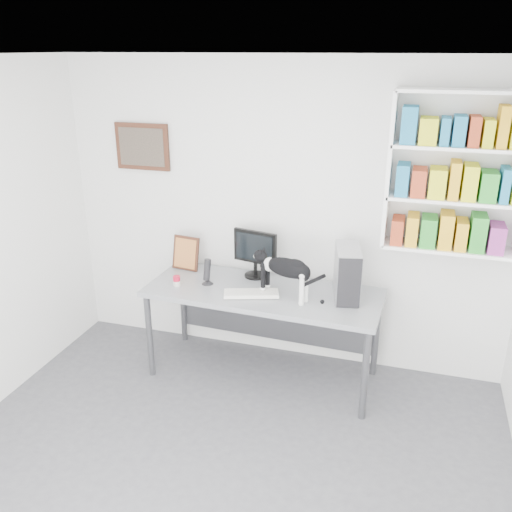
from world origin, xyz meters
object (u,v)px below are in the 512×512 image
bookshelf (457,174)px  leaning_print (186,252)px  keyboard (251,293)px  pc_tower (347,273)px  cat (286,278)px  speaker (207,271)px  soup_can (177,281)px  monitor (255,253)px  desk (263,333)px

bookshelf → leaning_print: size_ratio=3.86×
keyboard → pc_tower: (0.75, 0.20, 0.19)m
keyboard → pc_tower: size_ratio=1.06×
bookshelf → cat: (-1.22, -0.40, -0.84)m
speaker → soup_can: size_ratio=2.64×
speaker → cat: cat is taller
keyboard → speaker: (-0.43, 0.11, 0.10)m
monitor → keyboard: monitor is taller
bookshelf → speaker: 2.16m
bookshelf → monitor: 1.78m
keyboard → speaker: bearing=147.4°
leaning_print → cat: size_ratio=0.54×
keyboard → pc_tower: bearing=-3.2°
desk → pc_tower: size_ratio=4.67×
bookshelf → soup_can: bookshelf is taller
bookshelf → soup_can: size_ratio=13.86×
pc_tower → cat: bearing=-171.9°
monitor → cat: bearing=-32.8°
keyboard → cat: (0.28, 0.03, 0.17)m
bookshelf → keyboard: bearing=-164.1°
desk → monitor: bearing=121.5°
pc_tower → leaning_print: (-1.50, 0.18, -0.05)m
desk → bookshelf: bearing=14.4°
cat → monitor: bearing=152.8°
monitor → cat: 0.52m
monitor → soup_can: monitor is taller
bookshelf → speaker: (-1.93, -0.32, -0.91)m
desk → monitor: (-0.15, 0.27, 0.63)m
monitor → soup_can: size_ratio=4.90×
leaning_print → soup_can: bearing=-70.9°
bookshelf → pc_tower: size_ratio=2.92×
monitor → soup_can: bearing=-134.4°
monitor → keyboard: size_ratio=0.97×
monitor → pc_tower: 0.86m
cat → soup_can: bearing=-160.7°
bookshelf → desk: (-1.43, -0.31, -1.44)m
bookshelf → desk: size_ratio=0.63×
cat → keyboard: bearing=-156.8°
pc_tower → speaker: size_ratio=1.80×
bookshelf → soup_can: 2.42m
desk → monitor: size_ratio=4.52×
monitor → keyboard: bearing=-66.2°
keyboard → bookshelf: bearing=-2.2°
speaker → soup_can: speaker is taller
leaning_print → keyboard: bearing=-18.8°
desk → cat: (0.22, -0.09, 0.60)m
speaker → desk: bearing=24.4°
bookshelf → monitor: (-1.58, -0.04, -0.81)m
desk → pc_tower: bearing=9.0°
pc_tower → monitor: bearing=155.0°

